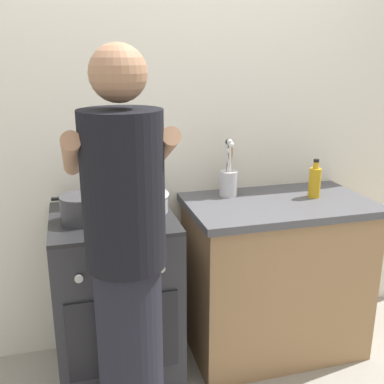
% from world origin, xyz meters
% --- Properties ---
extents(ground, '(6.00, 6.00, 0.00)m').
position_xyz_m(ground, '(0.00, 0.00, 0.00)').
color(ground, gray).
extents(back_wall, '(3.20, 0.10, 2.50)m').
position_xyz_m(back_wall, '(0.20, 0.50, 1.25)').
color(back_wall, silver).
rests_on(back_wall, ground).
extents(countertop, '(1.00, 0.60, 0.90)m').
position_xyz_m(countertop, '(0.55, 0.15, 0.45)').
color(countertop, '#99724C').
rests_on(countertop, ground).
extents(stove_range, '(0.60, 0.62, 0.90)m').
position_xyz_m(stove_range, '(-0.35, 0.15, 0.45)').
color(stove_range, '#2D2D33').
rests_on(stove_range, ground).
extents(pot, '(0.27, 0.20, 0.13)m').
position_xyz_m(pot, '(-0.49, 0.11, 0.96)').
color(pot, '#38383D').
rests_on(pot, stove_range).
extents(mixing_bowl, '(0.31, 0.31, 0.09)m').
position_xyz_m(mixing_bowl, '(-0.21, 0.19, 0.95)').
color(mixing_bowl, '#B7B7BC').
rests_on(mixing_bowl, stove_range).
extents(utensil_crock, '(0.10, 0.10, 0.32)m').
position_xyz_m(utensil_crock, '(0.32, 0.32, 1.00)').
color(utensil_crock, silver).
rests_on(utensil_crock, countertop).
extents(oil_bottle, '(0.07, 0.07, 0.22)m').
position_xyz_m(oil_bottle, '(0.76, 0.17, 0.99)').
color(oil_bottle, gold).
rests_on(oil_bottle, countertop).
extents(person, '(0.41, 0.50, 1.70)m').
position_xyz_m(person, '(-0.35, -0.40, 0.86)').
color(person, black).
rests_on(person, ground).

